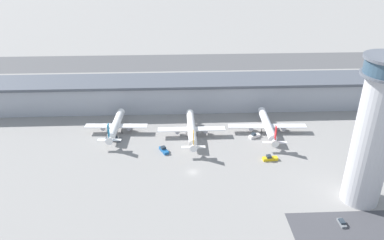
# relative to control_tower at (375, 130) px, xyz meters

# --- Properties ---
(ground_plane) EXTENTS (1000.00, 1000.00, 0.00)m
(ground_plane) POSITION_rel_control_tower_xyz_m (-64.21, 21.36, -30.77)
(ground_plane) COLOR gray
(terminal_building) EXTENTS (249.12, 25.00, 17.19)m
(terminal_building) POSITION_rel_control_tower_xyz_m (-64.21, 91.36, -22.07)
(terminal_building) COLOR #A3A8B2
(terminal_building) RESTS_ON ground
(runway_strip) EXTENTS (373.68, 44.00, 0.01)m
(runway_strip) POSITION_rel_control_tower_xyz_m (-64.21, 177.97, -30.76)
(runway_strip) COLOR #515154
(runway_strip) RESTS_ON ground
(control_tower) EXTENTS (18.37, 18.37, 63.20)m
(control_tower) POSITION_rel_control_tower_xyz_m (0.00, 0.00, 0.00)
(control_tower) COLOR #BCBCC1
(control_tower) RESTS_ON ground
(airplane_gate_alpha) EXTENTS (32.46, 33.86, 13.16)m
(airplane_gate_alpha) POSITION_rel_control_tower_xyz_m (-102.37, 58.93, -26.34)
(airplane_gate_alpha) COLOR white
(airplane_gate_alpha) RESTS_ON ground
(airplane_gate_bravo) EXTENTS (34.46, 39.31, 12.88)m
(airplane_gate_bravo) POSITION_rel_control_tower_xyz_m (-63.26, 53.45, -26.34)
(airplane_gate_bravo) COLOR white
(airplane_gate_bravo) RESTS_ON ground
(airplane_gate_charlie) EXTENTS (40.90, 38.14, 12.83)m
(airplane_gate_charlie) POSITION_rel_control_tower_xyz_m (-23.56, 56.01, -26.78)
(airplane_gate_charlie) COLOR white
(airplane_gate_charlie) RESTS_ON ground
(service_truck_catering) EXTENTS (6.47, 4.99, 2.45)m
(service_truck_catering) POSITION_rel_control_tower_xyz_m (-31.18, 51.27, -29.92)
(service_truck_catering) COLOR black
(service_truck_catering) RESTS_ON ground
(service_truck_fuel) EXTENTS (8.36, 3.79, 2.42)m
(service_truck_fuel) POSITION_rel_control_tower_xyz_m (-102.64, 50.88, -29.93)
(service_truck_fuel) COLOR black
(service_truck_fuel) RESTS_ON ground
(service_truck_baggage) EXTENTS (5.06, 7.20, 2.42)m
(service_truck_baggage) POSITION_rel_control_tower_xyz_m (-77.18, 39.28, -29.93)
(service_truck_baggage) COLOR black
(service_truck_baggage) RESTS_ON ground
(service_truck_water) EXTENTS (7.14, 3.02, 2.50)m
(service_truck_water) POSITION_rel_control_tower_xyz_m (-28.22, 29.59, -29.91)
(service_truck_water) COLOR black
(service_truck_water) RESTS_ON ground
(car_silver_sedan) EXTENTS (2.06, 4.83, 1.50)m
(car_silver_sedan) POSITION_rel_control_tower_xyz_m (-12.27, -13.64, -30.19)
(car_silver_sedan) COLOR black
(car_silver_sedan) RESTS_ON ground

